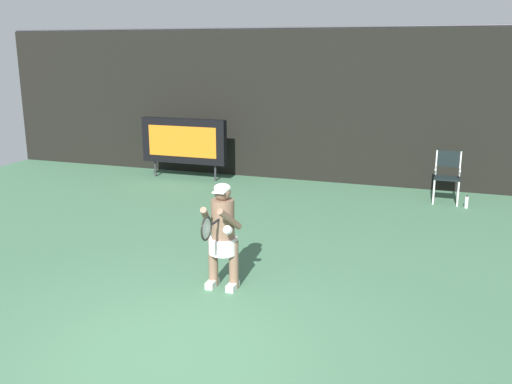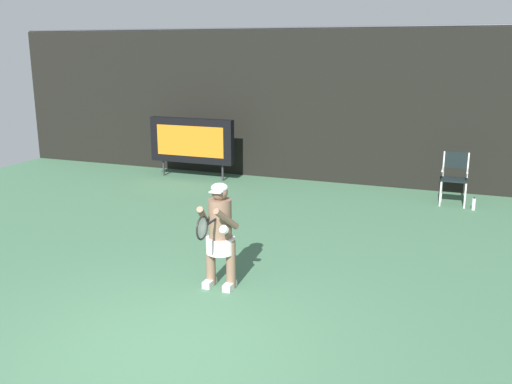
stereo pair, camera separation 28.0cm
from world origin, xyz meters
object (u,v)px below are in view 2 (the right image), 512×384
at_px(scoreboard, 192,141).
at_px(water_bottle, 474,204).
at_px(umpire_chair, 455,175).
at_px(tennis_racket, 203,227).
at_px(tennis_player, 220,232).

xyz_separation_m(scoreboard, water_bottle, (6.61, -0.57, -0.82)).
relative_size(umpire_chair, tennis_racket, 1.79).
distance_m(scoreboard, umpire_chair, 6.21).
distance_m(umpire_chair, tennis_player, 6.24).
height_order(tennis_player, tennis_racket, tennis_player).
relative_size(umpire_chair, water_bottle, 4.08).
relative_size(scoreboard, umpire_chair, 2.04).
bearing_deg(tennis_player, scoreboard, 120.28).
xyz_separation_m(scoreboard, umpire_chair, (6.19, -0.24, -0.33)).
height_order(scoreboard, umpire_chair, scoreboard).
bearing_deg(tennis_racket, scoreboard, 130.86).
bearing_deg(tennis_racket, water_bottle, 73.45).
distance_m(water_bottle, tennis_player, 6.18).
distance_m(tennis_player, tennis_racket, 0.56).
relative_size(tennis_player, tennis_racket, 2.41).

